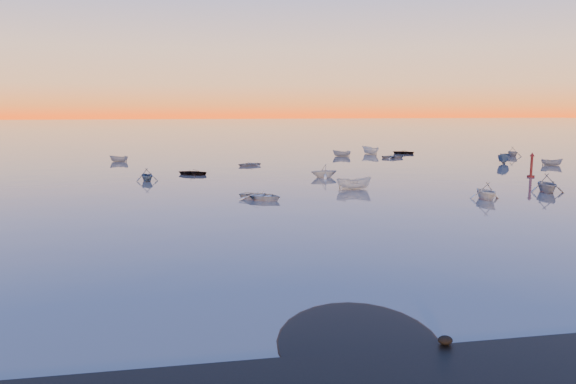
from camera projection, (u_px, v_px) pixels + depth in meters
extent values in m
plane|color=#615750|center=(235.00, 148.00, 121.60)|extent=(600.00, 600.00, 0.00)
imported|color=silver|center=(354.00, 189.00, 61.34)|extent=(1.90, 3.98, 1.34)
imported|color=silver|center=(486.00, 199.00, 54.85)|extent=(3.69, 1.73, 1.28)
cylinder|color=#460F0F|center=(531.00, 177.00, 72.00)|extent=(0.92, 0.92, 0.31)
cylinder|color=#460F0F|center=(531.00, 167.00, 71.81)|extent=(0.33, 0.33, 2.66)
cone|color=#460F0F|center=(532.00, 154.00, 71.57)|extent=(0.61, 0.61, 0.51)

